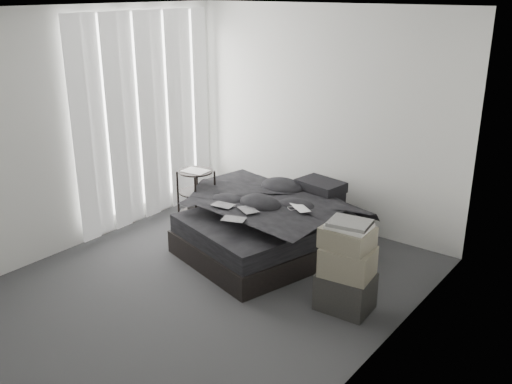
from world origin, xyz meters
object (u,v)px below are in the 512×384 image
Objects in this scene: side_stand at (197,201)px; bed at (272,241)px; box_lower at (345,291)px; laptop at (296,203)px.

bed is at bearing 4.27° from side_stand.
side_stand reaches higher than box_lower.
laptop is at bearing 1.36° from side_stand.
bed is 2.46× the size of side_stand.
laptop is 1.42m from side_stand.
side_stand is at bearing -145.49° from laptop.
bed is at bearing 155.31° from box_lower.
box_lower is (1.23, -0.56, 0.05)m from bed.
laptop is (0.34, -0.05, 0.54)m from bed.
side_stand is (-1.05, -0.08, 0.25)m from bed.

